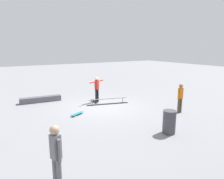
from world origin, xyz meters
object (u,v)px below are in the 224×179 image
object	(u,v)px
skater_main	(97,88)
bystander_orange_shirt	(180,97)
loose_skateboard_teal	(77,114)
bystander_grey_shirt	(56,154)
grind_rail	(108,102)
skateboard_main	(94,101)
skate_ledge	(41,99)
trash_bin	(169,122)

from	to	relation	value
skater_main	bystander_orange_shirt	size ratio (longest dim) A/B	1.03
bystander_orange_shirt	loose_skateboard_teal	distance (m)	5.42
bystander_orange_shirt	bystander_grey_shirt	xyz separation A→B (m)	(7.24, 2.52, 0.07)
grind_rail	bystander_grey_shirt	distance (m)	7.67
skateboard_main	loose_skateboard_teal	xyz separation A→B (m)	(1.85, 1.82, 0.00)
loose_skateboard_teal	skate_ledge	bearing A→B (deg)	80.35
grind_rail	skateboard_main	distance (m)	0.99
loose_skateboard_teal	trash_bin	size ratio (longest dim) A/B	0.85
grind_rail	skate_ledge	world-z (taller)	grind_rail
skate_ledge	skateboard_main	distance (m)	3.40
skateboard_main	skater_main	bearing A→B (deg)	-119.38
skater_main	bystander_grey_shirt	distance (m)	8.03
skate_ledge	loose_skateboard_teal	xyz separation A→B (m)	(-1.04, 3.59, -0.10)
bystander_orange_shirt	grind_rail	bearing A→B (deg)	131.03
grind_rail	skater_main	world-z (taller)	skater_main
skate_ledge	trash_bin	bearing A→B (deg)	114.12
loose_skateboard_teal	trash_bin	xyz separation A→B (m)	(-2.35, 3.98, 0.40)
skateboard_main	bystander_grey_shirt	world-z (taller)	bystander_grey_shirt
skater_main	trash_bin	distance (m)	5.74
grind_rail	skateboard_main	size ratio (longest dim) A/B	3.13
grind_rail	skate_ledge	distance (m)	4.29
bystander_orange_shirt	loose_skateboard_teal	world-z (taller)	bystander_orange_shirt
skater_main	skateboard_main	xyz separation A→B (m)	(0.15, -0.10, -0.86)
bystander_orange_shirt	loose_skateboard_teal	xyz separation A→B (m)	(4.78, -2.43, -0.81)
bystander_orange_shirt	trash_bin	distance (m)	2.92
bystander_grey_shirt	skate_ledge	bearing A→B (deg)	-27.18
skater_main	trash_bin	size ratio (longest dim) A/B	1.69
skateboard_main	bystander_grey_shirt	distance (m)	8.07
grind_rail	skateboard_main	xyz separation A→B (m)	(0.50, -0.85, -0.08)
skate_ledge	bystander_grey_shirt	bearing A→B (deg)	80.57
trash_bin	loose_skateboard_teal	bearing A→B (deg)	-59.52
bystander_grey_shirt	loose_skateboard_teal	size ratio (longest dim) A/B	2.08
skate_ledge	trash_bin	world-z (taller)	trash_bin
skateboard_main	trash_bin	distance (m)	5.84
skateboard_main	trash_bin	world-z (taller)	trash_bin
bystander_orange_shirt	skate_ledge	bearing A→B (deg)	139.53
skate_ledge	bystander_orange_shirt	size ratio (longest dim) A/B	1.60
skater_main	skateboard_main	world-z (taller)	skater_main
grind_rail	bystander_grey_shirt	xyz separation A→B (m)	(4.82, 5.91, 0.79)
skate_ledge	skateboard_main	world-z (taller)	skate_ledge
skater_main	loose_skateboard_teal	size ratio (longest dim) A/B	1.99
grind_rail	skater_main	size ratio (longest dim) A/B	1.57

